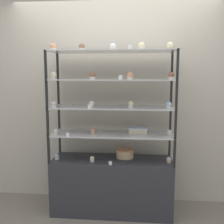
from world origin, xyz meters
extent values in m
plane|color=gray|center=(0.00, 0.00, 0.00)|extent=(20.00, 20.00, 0.00)
cube|color=beige|center=(0.00, 0.37, 1.30)|extent=(8.00, 0.05, 2.60)
cube|color=#333338|center=(0.00, 0.00, 0.32)|extent=(1.38, 0.45, 0.64)
cube|color=black|center=(-0.68, 0.21, 0.79)|extent=(0.02, 0.02, 0.31)
cube|color=black|center=(0.68, 0.21, 0.79)|extent=(0.02, 0.02, 0.31)
cube|color=black|center=(-0.68, -0.21, 0.79)|extent=(0.02, 0.02, 0.31)
cube|color=black|center=(0.68, -0.21, 0.79)|extent=(0.02, 0.02, 0.31)
cube|color=silver|center=(0.00, 0.00, 0.94)|extent=(1.38, 0.45, 0.01)
cube|color=black|center=(-0.68, 0.21, 1.10)|extent=(0.02, 0.02, 0.31)
cube|color=black|center=(0.68, 0.21, 1.10)|extent=(0.02, 0.02, 0.31)
cube|color=black|center=(-0.68, -0.21, 1.10)|extent=(0.02, 0.02, 0.31)
cube|color=black|center=(0.68, -0.21, 1.10)|extent=(0.02, 0.02, 0.31)
cube|color=silver|center=(0.00, 0.00, 1.25)|extent=(1.38, 0.45, 0.01)
cube|color=black|center=(-0.68, 0.21, 1.41)|extent=(0.02, 0.02, 0.31)
cube|color=black|center=(0.68, 0.21, 1.41)|extent=(0.02, 0.02, 0.31)
cube|color=black|center=(-0.68, -0.21, 1.41)|extent=(0.02, 0.02, 0.31)
cube|color=black|center=(0.68, -0.21, 1.41)|extent=(0.02, 0.02, 0.31)
cube|color=silver|center=(0.00, 0.00, 1.56)|extent=(1.38, 0.45, 0.01)
cube|color=black|center=(-0.68, 0.21, 1.71)|extent=(0.02, 0.02, 0.31)
cube|color=black|center=(0.68, 0.21, 1.71)|extent=(0.02, 0.02, 0.31)
cube|color=black|center=(-0.68, -0.21, 1.71)|extent=(0.02, 0.02, 0.31)
cube|color=black|center=(0.68, -0.21, 1.71)|extent=(0.02, 0.02, 0.31)
cube|color=silver|center=(0.00, 0.00, 1.86)|extent=(1.38, 0.45, 0.01)
cylinder|color=#DBBC84|center=(0.15, 0.07, 0.68)|extent=(0.20, 0.20, 0.09)
cylinder|color=#E5996B|center=(0.15, 0.07, 0.73)|extent=(0.21, 0.21, 0.02)
cube|color=beige|center=(0.30, 0.04, 0.97)|extent=(0.21, 0.13, 0.05)
cube|color=silver|center=(0.30, 0.04, 1.01)|extent=(0.21, 0.13, 0.01)
cylinder|color=white|center=(-0.63, -0.07, 0.65)|extent=(0.05, 0.05, 0.03)
sphere|color=silver|center=(-0.63, -0.07, 0.68)|extent=(0.05, 0.05, 0.05)
cylinder|color=beige|center=(-0.21, -0.11, 0.65)|extent=(0.05, 0.05, 0.03)
sphere|color=#F4EAB2|center=(-0.21, -0.11, 0.68)|extent=(0.05, 0.05, 0.05)
cylinder|color=#CCB28C|center=(0.64, -0.06, 0.65)|extent=(0.05, 0.05, 0.03)
sphere|color=silver|center=(0.64, -0.06, 0.68)|extent=(0.05, 0.05, 0.05)
cube|color=white|center=(0.00, -0.20, 0.66)|extent=(0.04, 0.00, 0.04)
cylinder|color=beige|center=(-0.62, -0.11, 0.96)|extent=(0.05, 0.05, 0.03)
sphere|color=white|center=(-0.62, -0.11, 0.98)|extent=(0.05, 0.05, 0.05)
cylinder|color=#CCB28C|center=(-0.21, -0.06, 0.96)|extent=(0.05, 0.05, 0.03)
sphere|color=#E5996B|center=(-0.21, -0.06, 0.98)|extent=(0.05, 0.05, 0.05)
cylinder|color=beige|center=(0.64, -0.04, 0.96)|extent=(0.05, 0.05, 0.03)
sphere|color=white|center=(0.64, -0.04, 0.98)|extent=(0.05, 0.05, 0.05)
cube|color=white|center=(-0.46, -0.20, 0.97)|extent=(0.04, 0.00, 0.04)
cylinder|color=white|center=(-0.64, -0.12, 1.27)|extent=(0.05, 0.05, 0.03)
sphere|color=silver|center=(-0.64, -0.12, 1.30)|extent=(0.06, 0.06, 0.06)
cylinder|color=#CCB28C|center=(-0.22, -0.08, 1.27)|extent=(0.05, 0.05, 0.03)
sphere|color=white|center=(-0.22, -0.08, 1.30)|extent=(0.06, 0.06, 0.06)
cylinder|color=white|center=(0.21, -0.06, 1.27)|extent=(0.05, 0.05, 0.03)
sphere|color=#F4EAB2|center=(0.21, -0.06, 1.30)|extent=(0.06, 0.06, 0.06)
cylinder|color=white|center=(0.62, -0.08, 1.27)|extent=(0.05, 0.05, 0.03)
sphere|color=silver|center=(0.62, -0.08, 1.30)|extent=(0.06, 0.06, 0.06)
cube|color=white|center=(-0.22, -0.20, 1.28)|extent=(0.04, 0.00, 0.04)
cylinder|color=beige|center=(-0.63, -0.12, 1.58)|extent=(0.06, 0.06, 0.03)
sphere|color=#F4EAB2|center=(-0.63, -0.12, 1.61)|extent=(0.07, 0.07, 0.07)
cylinder|color=white|center=(-0.20, -0.10, 1.58)|extent=(0.06, 0.06, 0.03)
sphere|color=#8C5B42|center=(-0.20, -0.10, 1.61)|extent=(0.07, 0.07, 0.07)
cylinder|color=beige|center=(0.20, -0.12, 1.58)|extent=(0.06, 0.06, 0.03)
sphere|color=#E5996B|center=(0.20, -0.12, 1.61)|extent=(0.07, 0.07, 0.07)
cylinder|color=beige|center=(0.63, -0.12, 1.58)|extent=(0.06, 0.06, 0.03)
sphere|color=#8C5B42|center=(0.63, -0.12, 1.61)|extent=(0.07, 0.07, 0.07)
cube|color=white|center=(0.11, -0.20, 1.58)|extent=(0.04, 0.00, 0.04)
cylinder|color=beige|center=(-0.63, -0.09, 1.88)|extent=(0.06, 0.06, 0.03)
sphere|color=#E5996B|center=(-0.63, -0.09, 1.91)|extent=(0.07, 0.07, 0.07)
cylinder|color=beige|center=(-0.32, -0.06, 1.88)|extent=(0.06, 0.06, 0.03)
sphere|color=#8C5B42|center=(-0.32, -0.06, 1.91)|extent=(0.07, 0.07, 0.07)
cylinder|color=beige|center=(0.01, -0.03, 1.88)|extent=(0.06, 0.06, 0.03)
sphere|color=white|center=(0.01, -0.03, 1.91)|extent=(0.07, 0.07, 0.07)
cylinder|color=beige|center=(0.32, -0.10, 1.88)|extent=(0.06, 0.06, 0.03)
sphere|color=#F4EAB2|center=(0.32, -0.10, 1.91)|extent=(0.07, 0.07, 0.07)
cylinder|color=#CCB28C|center=(0.62, -0.09, 1.88)|extent=(0.06, 0.06, 0.03)
sphere|color=#F4EAB2|center=(0.62, -0.09, 1.91)|extent=(0.07, 0.07, 0.07)
cube|color=white|center=(0.20, -0.20, 1.89)|extent=(0.04, 0.00, 0.04)
camera|label=1|loc=(0.27, -2.92, 1.61)|focal=42.00mm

